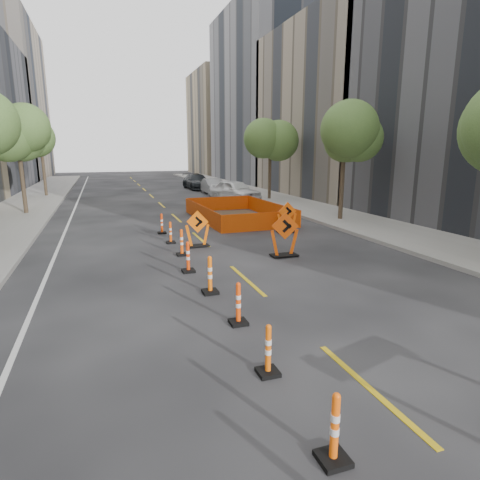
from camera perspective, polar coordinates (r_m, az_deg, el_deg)
name	(u,v)px	position (r m, az deg, el deg)	size (l,w,h in m)	color
ground_plane	(311,337)	(8.85, 10.00, -13.37)	(140.00, 140.00, 0.00)	black
sidewalk_right	(349,219)	(23.23, 15.27, 2.87)	(4.00, 90.00, 0.15)	gray
bld_right_c	(355,112)	(37.31, 16.02, 17.05)	(12.00, 16.00, 14.00)	gray
bld_right_d	(277,98)	(51.93, 5.30, 19.43)	(12.00, 18.00, 20.00)	gray
bld_right_e	(231,124)	(68.91, -1.26, 16.14)	(12.00, 14.00, 16.00)	tan
tree_l_c	(18,138)	(27.29, -29.08, 12.54)	(2.80, 2.80, 5.95)	#382B1E
tree_l_d	(41,141)	(37.19, -26.48, 12.43)	(2.80, 2.80, 5.95)	#382B1E
tree_r_b	(345,137)	(22.60, 14.64, 13.99)	(2.80, 2.80, 5.95)	#382B1E
tree_r_c	(270,141)	(31.45, 4.31, 13.87)	(2.80, 2.80, 5.95)	#382B1E
channelizer_1	(335,428)	(5.62, 13.32, -24.56)	(0.38, 0.38, 0.97)	#FF5B0A
channelizer_2	(268,350)	(7.23, 4.04, -15.28)	(0.37, 0.37, 0.94)	#ED5C09
channelizer_3	(238,303)	(9.10, -0.24, -9.00)	(0.39, 0.39, 0.99)	#F3430A
channelizer_4	(210,275)	(11.00, -4.30, -4.96)	(0.42, 0.42, 1.06)	#FD650A
channelizer_5	(188,257)	(12.98, -7.40, -2.39)	(0.40, 0.40, 1.01)	red
channelizer_6	(182,242)	(15.06, -8.30, -0.33)	(0.39, 0.39, 1.00)	#FF500A
channelizer_7	(170,232)	(17.12, -9.86, 1.07)	(0.37, 0.37, 0.93)	#F54E0A
channelizer_8	(162,224)	(19.19, -11.07, 2.31)	(0.38, 0.38, 0.96)	#DF3B09
chevron_sign_left	(198,229)	(16.27, -6.06, 1.59)	(0.99, 0.60, 1.49)	#FA650A
chevron_sign_center	(285,235)	(14.77, 6.35, 0.75)	(1.10, 0.66, 1.65)	#DC4A09
chevron_sign_right	(287,217)	(19.11, 6.69, 3.21)	(0.99, 0.59, 1.48)	#FA580A
safety_fence	(237,211)	(22.83, -0.41, 4.10)	(4.20, 7.14, 0.89)	#FF650D
parked_car_near	(235,190)	(31.04, -0.77, 7.06)	(1.91, 4.76, 1.62)	white
parked_car_mid	(213,187)	(35.89, -3.82, 7.59)	(1.45, 4.16, 1.37)	gray
parked_car_far	(197,182)	(40.88, -6.13, 8.25)	(2.07, 5.10, 1.48)	black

